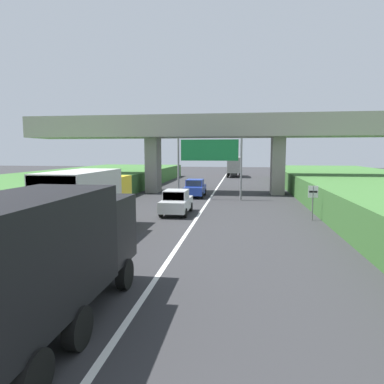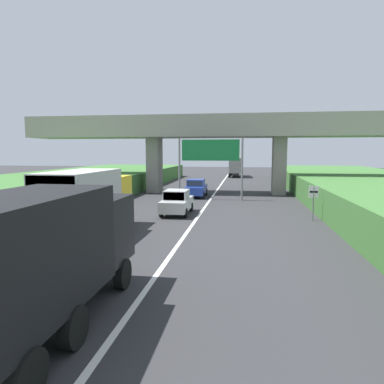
% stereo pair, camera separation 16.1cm
% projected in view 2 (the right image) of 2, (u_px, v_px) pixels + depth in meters
% --- Properties ---
extents(lane_centre_stripe, '(0.20, 97.85, 0.01)m').
position_uv_depth(lane_centre_stripe, '(208.00, 203.00, 29.39)').
color(lane_centre_stripe, white).
rests_on(lane_centre_stripe, ground).
extents(overpass_bridge, '(40.00, 4.80, 8.07)m').
position_uv_depth(overpass_bridge, '(215.00, 135.00, 35.78)').
color(overpass_bridge, gray).
rests_on(overpass_bridge, ground).
extents(overhead_highway_sign, '(5.88, 0.18, 5.57)m').
position_uv_depth(overhead_highway_sign, '(210.00, 154.00, 30.92)').
color(overhead_highway_sign, slate).
rests_on(overhead_highway_sign, ground).
extents(speed_limit_sign, '(0.60, 0.08, 2.23)m').
position_uv_depth(speed_limit_sign, '(313.00, 198.00, 21.71)').
color(speed_limit_sign, slate).
rests_on(speed_limit_sign, ground).
extents(truck_yellow, '(2.44, 7.30, 3.44)m').
position_uv_depth(truck_yellow, '(88.00, 199.00, 17.60)').
color(truck_yellow, black).
rests_on(truck_yellow, ground).
extents(truck_black, '(2.44, 7.30, 3.44)m').
position_uv_depth(truck_black, '(41.00, 254.00, 8.19)').
color(truck_black, black).
rests_on(truck_black, ground).
extents(truck_red, '(2.44, 7.30, 3.44)m').
position_uv_depth(truck_red, '(236.00, 166.00, 60.14)').
color(truck_red, black).
rests_on(truck_red, ground).
extents(car_silver, '(1.86, 4.10, 1.72)m').
position_uv_depth(car_silver, '(177.00, 202.00, 24.06)').
color(car_silver, '#B2B5B7').
rests_on(car_silver, ground).
extents(car_blue, '(1.86, 4.10, 1.72)m').
position_uv_depth(car_blue, '(196.00, 188.00, 33.30)').
color(car_blue, '#233D9E').
rests_on(car_blue, ground).
extents(construction_barrel_2, '(0.57, 0.57, 0.90)m').
position_uv_depth(construction_barrel_2, '(57.00, 228.00, 17.73)').
color(construction_barrel_2, orange).
rests_on(construction_barrel_2, ground).
extents(construction_barrel_3, '(0.57, 0.57, 0.90)m').
position_uv_depth(construction_barrel_3, '(98.00, 211.00, 22.82)').
color(construction_barrel_3, orange).
rests_on(construction_barrel_3, ground).
extents(construction_barrel_4, '(0.57, 0.57, 0.90)m').
position_uv_depth(construction_barrel_4, '(124.00, 200.00, 27.92)').
color(construction_barrel_4, orange).
rests_on(construction_barrel_4, ground).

